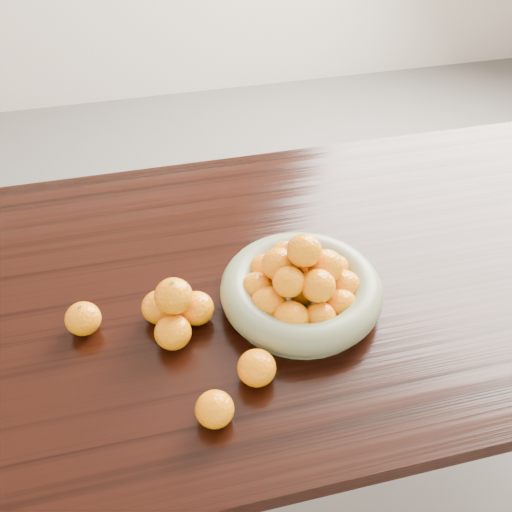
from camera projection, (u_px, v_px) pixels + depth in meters
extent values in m
plane|color=#555350|center=(259.00, 448.00, 1.78)|extent=(5.00, 5.00, 0.00)
cube|color=black|center=(260.00, 282.00, 1.30)|extent=(2.00, 1.00, 0.04)
cube|color=black|center=(485.00, 232.00, 2.02)|extent=(0.08, 0.08, 0.71)
cylinder|color=#6B7454|center=(300.00, 300.00, 1.22)|extent=(0.31, 0.31, 0.02)
torus|color=#6B7454|center=(301.00, 290.00, 1.20)|extent=(0.34, 0.34, 0.07)
ellipsoid|color=orange|center=(344.00, 286.00, 1.19)|extent=(0.07, 0.07, 0.07)
ellipsoid|color=orange|center=(336.00, 269.00, 1.23)|extent=(0.07, 0.07, 0.06)
ellipsoid|color=orange|center=(312.00, 260.00, 1.25)|extent=(0.06, 0.06, 0.06)
ellipsoid|color=orange|center=(286.00, 257.00, 1.26)|extent=(0.07, 0.07, 0.07)
ellipsoid|color=orange|center=(264.00, 270.00, 1.23)|extent=(0.07, 0.07, 0.06)
ellipsoid|color=orange|center=(257.00, 289.00, 1.19)|extent=(0.07, 0.07, 0.07)
ellipsoid|color=orange|center=(268.00, 304.00, 1.15)|extent=(0.08, 0.08, 0.07)
ellipsoid|color=orange|center=(291.00, 319.00, 1.12)|extent=(0.07, 0.07, 0.07)
ellipsoid|color=orange|center=(320.00, 317.00, 1.13)|extent=(0.06, 0.06, 0.06)
ellipsoid|color=orange|center=(341.00, 304.00, 1.16)|extent=(0.06, 0.06, 0.06)
ellipsoid|color=orange|center=(303.00, 289.00, 1.19)|extent=(0.07, 0.07, 0.06)
ellipsoid|color=orange|center=(326.00, 266.00, 1.17)|extent=(0.07, 0.07, 0.07)
ellipsoid|color=orange|center=(300.00, 252.00, 1.19)|extent=(0.07, 0.07, 0.06)
ellipsoid|color=orange|center=(279.00, 264.00, 1.17)|extent=(0.07, 0.07, 0.07)
ellipsoid|color=orange|center=(289.00, 282.00, 1.12)|extent=(0.07, 0.07, 0.06)
ellipsoid|color=orange|center=(318.00, 286.00, 1.12)|extent=(0.07, 0.07, 0.07)
ellipsoid|color=orange|center=(304.00, 251.00, 1.13)|extent=(0.07, 0.07, 0.07)
ellipsoid|color=orange|center=(173.00, 332.00, 1.12)|extent=(0.07, 0.07, 0.07)
ellipsoid|color=orange|center=(196.00, 308.00, 1.16)|extent=(0.07, 0.07, 0.07)
ellipsoid|color=orange|center=(159.00, 307.00, 1.17)|extent=(0.07, 0.07, 0.07)
ellipsoid|color=orange|center=(174.00, 296.00, 1.11)|extent=(0.08, 0.08, 0.07)
ellipsoid|color=orange|center=(83.00, 319.00, 1.14)|extent=(0.07, 0.07, 0.07)
ellipsoid|color=orange|center=(215.00, 409.00, 0.99)|extent=(0.07, 0.07, 0.06)
ellipsoid|color=orange|center=(257.00, 368.00, 1.05)|extent=(0.07, 0.07, 0.07)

